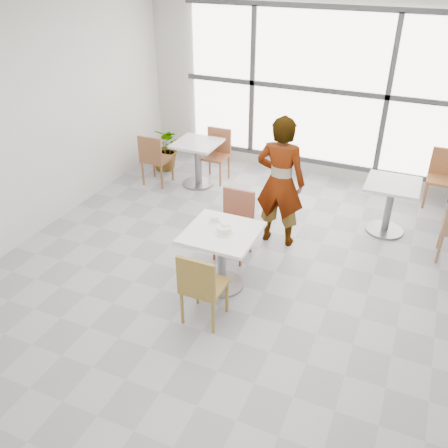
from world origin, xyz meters
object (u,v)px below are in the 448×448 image
at_px(main_table, 222,248).
at_px(oatmeal_bowl, 224,230).
at_px(bg_table_right, 390,200).
at_px(bg_chair_left_far, 217,151).
at_px(coffee_cup, 214,219).
at_px(bg_chair_left_near, 154,157).
at_px(bg_table_left, 198,157).
at_px(plant_left, 166,148).
at_px(person, 280,182).
at_px(chair_far, 235,219).
at_px(bg_chair_right_far, 443,174).
at_px(chair_near, 201,285).

height_order(main_table, oatmeal_bowl, oatmeal_bowl).
relative_size(bg_table_right, bg_chair_left_far, 0.86).
bearing_deg(coffee_cup, bg_chair_left_near, 135.75).
xyz_separation_m(bg_table_left, bg_table_right, (3.10, -0.31, 0.00)).
bearing_deg(plant_left, bg_table_right, -9.81).
relative_size(bg_chair_left_near, bg_chair_left_far, 1.00).
bearing_deg(person, chair_far, 49.32).
height_order(bg_table_right, bg_chair_right_far, bg_chair_right_far).
relative_size(oatmeal_bowl, person, 0.12).
bearing_deg(bg_chair_left_far, chair_near, -68.21).
relative_size(bg_table_left, bg_chair_left_near, 0.86).
bearing_deg(plant_left, person, -30.57).
xyz_separation_m(coffee_cup, person, (0.46, 1.05, 0.10)).
relative_size(chair_near, oatmeal_bowl, 4.14).
height_order(oatmeal_bowl, coffee_cup, oatmeal_bowl).
height_order(oatmeal_bowl, bg_chair_right_far, bg_chair_right_far).
bearing_deg(person, oatmeal_bowl, 77.71).
bearing_deg(chair_near, oatmeal_bowl, -87.93).
distance_m(chair_near, chair_far, 1.40).
bearing_deg(bg_chair_left_near, chair_far, 145.79).
distance_m(oatmeal_bowl, bg_table_right, 2.63).
bearing_deg(person, main_table, 75.64).
bearing_deg(bg_chair_left_far, chair_far, -59.82).
relative_size(chair_near, bg_table_right, 1.16).
relative_size(oatmeal_bowl, bg_chair_left_near, 0.24).
relative_size(chair_near, bg_chair_left_far, 1.00).
bearing_deg(oatmeal_bowl, bg_table_left, 122.47).
bearing_deg(bg_chair_left_near, oatmeal_bowl, 135.97).
bearing_deg(bg_chair_left_near, coffee_cup, 135.75).
distance_m(oatmeal_bowl, coffee_cup, 0.28).
bearing_deg(main_table, bg_table_right, 52.01).
xyz_separation_m(oatmeal_bowl, bg_table_right, (1.57, 2.09, -0.31)).
bearing_deg(main_table, bg_table_left, 122.00).
distance_m(person, plant_left, 3.03).
xyz_separation_m(bg_chair_right_far, plant_left, (-4.53, -0.52, -0.10)).
xyz_separation_m(oatmeal_bowl, bg_table_left, (-1.53, 2.40, -0.31)).
relative_size(main_table, plant_left, 1.01).
bearing_deg(chair_far, bg_chair_left_far, 120.18).
height_order(person, bg_table_right, person).
height_order(chair_far, plant_left, chair_far).
xyz_separation_m(chair_near, bg_table_right, (1.55, 2.74, -0.01)).
relative_size(bg_table_left, bg_chair_left_far, 0.86).
height_order(oatmeal_bowl, plant_left, oatmeal_bowl).
distance_m(chair_near, bg_chair_left_far, 3.66).
xyz_separation_m(oatmeal_bowl, plant_left, (-2.33, 2.76, -0.40)).
distance_m(person, bg_table_right, 1.62).
xyz_separation_m(chair_far, bg_chair_left_far, (-1.17, 2.01, 0.00)).
bearing_deg(bg_table_left, bg_chair_left_near, -155.51).
xyz_separation_m(chair_near, bg_chair_left_far, (-1.36, 3.40, 0.00)).
distance_m(chair_far, bg_chair_left_far, 2.32).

